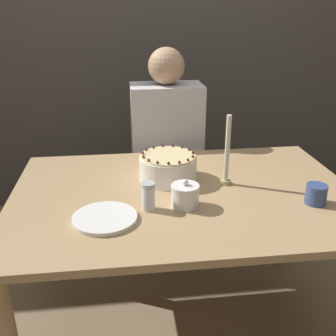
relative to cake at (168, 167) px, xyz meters
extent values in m
plane|color=#8C7556|center=(0.05, -0.13, -0.78)|extent=(12.00, 12.00, 0.00)
cube|color=#4C4742|center=(0.05, 1.27, 0.52)|extent=(8.00, 0.05, 2.60)
cube|color=tan|center=(0.05, -0.13, -0.07)|extent=(1.43, 0.97, 0.03)
cylinder|color=tan|center=(-0.60, 0.29, -0.43)|extent=(0.07, 0.07, 0.69)
cylinder|color=tan|center=(0.71, 0.29, -0.43)|extent=(0.07, 0.07, 0.69)
cylinder|color=white|center=(0.00, 0.00, 0.00)|extent=(0.25, 0.25, 0.11)
cylinder|color=beige|center=(0.00, 0.00, 0.05)|extent=(0.24, 0.24, 0.01)
sphere|color=maroon|center=(0.11, 0.00, 0.06)|extent=(0.01, 0.01, 0.01)
sphere|color=maroon|center=(0.10, 0.05, 0.06)|extent=(0.01, 0.01, 0.01)
sphere|color=maroon|center=(0.07, 0.08, 0.06)|extent=(0.01, 0.01, 0.01)
sphere|color=maroon|center=(0.03, 0.11, 0.06)|extent=(0.01, 0.01, 0.01)
sphere|color=maroon|center=(-0.01, 0.11, 0.06)|extent=(0.01, 0.01, 0.01)
sphere|color=maroon|center=(-0.06, 0.10, 0.06)|extent=(0.01, 0.01, 0.01)
sphere|color=maroon|center=(-0.09, 0.07, 0.06)|extent=(0.01, 0.01, 0.01)
sphere|color=maroon|center=(-0.11, 0.02, 0.06)|extent=(0.01, 0.01, 0.01)
sphere|color=maroon|center=(-0.11, -0.02, 0.06)|extent=(0.01, 0.01, 0.01)
sphere|color=maroon|center=(-0.09, -0.07, 0.06)|extent=(0.01, 0.01, 0.01)
sphere|color=maroon|center=(-0.06, -0.10, 0.06)|extent=(0.01, 0.01, 0.01)
sphere|color=maroon|center=(-0.01, -0.11, 0.06)|extent=(0.01, 0.01, 0.01)
sphere|color=maroon|center=(0.03, -0.11, 0.06)|extent=(0.01, 0.01, 0.01)
sphere|color=maroon|center=(0.07, -0.08, 0.06)|extent=(0.01, 0.01, 0.01)
sphere|color=maroon|center=(0.10, -0.05, 0.06)|extent=(0.01, 0.01, 0.01)
cylinder|color=white|center=(0.03, -0.26, -0.02)|extent=(0.11, 0.11, 0.08)
cylinder|color=white|center=(0.03, -0.26, 0.03)|extent=(0.11, 0.11, 0.01)
sphere|color=white|center=(0.03, -0.26, 0.04)|extent=(0.02, 0.02, 0.02)
cylinder|color=white|center=(-0.11, -0.27, -0.01)|extent=(0.05, 0.05, 0.09)
cylinder|color=silver|center=(-0.11, -0.27, 0.04)|extent=(0.05, 0.05, 0.02)
cylinder|color=white|center=(-0.27, -0.33, -0.05)|extent=(0.24, 0.24, 0.01)
cylinder|color=white|center=(-0.27, -0.33, -0.05)|extent=(0.24, 0.24, 0.01)
cylinder|color=tan|center=(0.24, -0.08, -0.05)|extent=(0.05, 0.05, 0.02)
cylinder|color=silver|center=(0.24, -0.08, 0.11)|extent=(0.02, 0.02, 0.29)
cylinder|color=#384C7F|center=(0.54, -0.30, -0.02)|extent=(0.08, 0.08, 0.08)
cube|color=#2D2D38|center=(0.06, 0.55, -0.56)|extent=(0.34, 0.34, 0.45)
cube|color=silver|center=(0.06, 0.55, -0.03)|extent=(0.40, 0.24, 0.59)
sphere|color=tan|center=(0.06, 0.55, 0.36)|extent=(0.20, 0.20, 0.20)
camera|label=1|loc=(-0.20, -1.59, 0.66)|focal=42.00mm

